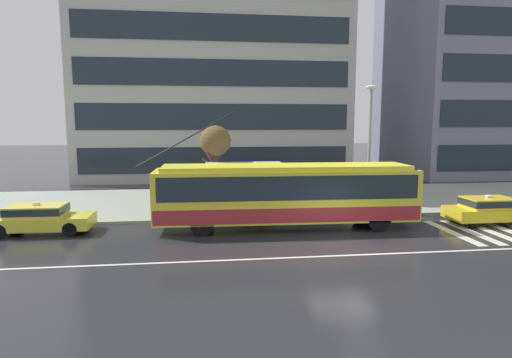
# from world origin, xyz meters

# --- Properties ---
(ground_plane) EXTENTS (160.00, 160.00, 0.00)m
(ground_plane) POSITION_xyz_m (0.00, 0.00, 0.00)
(ground_plane) COLOR #25252A
(sidewalk_slab) EXTENTS (80.00, 10.00, 0.14)m
(sidewalk_slab) POSITION_xyz_m (0.00, 9.84, 0.07)
(sidewalk_slab) COLOR gray
(sidewalk_slab) RESTS_ON ground_plane
(crosswalk_stripe_edge_near) EXTENTS (0.44, 4.40, 0.01)m
(crosswalk_stripe_edge_near) POSITION_xyz_m (5.57, 1.42, 0.00)
(crosswalk_stripe_edge_near) COLOR beige
(crosswalk_stripe_edge_near) RESTS_ON ground_plane
(crosswalk_stripe_inner_a) EXTENTS (0.44, 4.40, 0.01)m
(crosswalk_stripe_inner_a) POSITION_xyz_m (6.47, 1.42, 0.00)
(crosswalk_stripe_inner_a) COLOR beige
(crosswalk_stripe_inner_a) RESTS_ON ground_plane
(crosswalk_stripe_center) EXTENTS (0.44, 4.40, 0.01)m
(crosswalk_stripe_center) POSITION_xyz_m (7.37, 1.42, 0.00)
(crosswalk_stripe_center) COLOR beige
(crosswalk_stripe_center) RESTS_ON ground_plane
(crosswalk_stripe_inner_b) EXTENTS (0.44, 4.40, 0.01)m
(crosswalk_stripe_inner_b) POSITION_xyz_m (8.27, 1.42, 0.00)
(crosswalk_stripe_inner_b) COLOR beige
(crosswalk_stripe_inner_b) RESTS_ON ground_plane
(lane_centre_line) EXTENTS (72.00, 0.14, 0.01)m
(lane_centre_line) POSITION_xyz_m (0.00, -1.20, 0.00)
(lane_centre_line) COLOR silver
(lane_centre_line) RESTS_ON ground_plane
(trolleybus) EXTENTS (12.72, 2.84, 5.35)m
(trolleybus) POSITION_xyz_m (-1.61, 3.24, 1.61)
(trolleybus) COLOR yellow
(trolleybus) RESTS_ON ground_plane
(taxi_queued_behind_bus) EXTENTS (4.32, 1.79, 1.39)m
(taxi_queued_behind_bus) POSITION_xyz_m (-12.61, 3.61, 0.70)
(taxi_queued_behind_bus) COLOR yellow
(taxi_queued_behind_bus) RESTS_ON ground_plane
(taxi_ahead_of_bus) EXTENTS (4.21, 1.76, 1.39)m
(taxi_ahead_of_bus) POSITION_xyz_m (8.38, 2.81, 0.70)
(taxi_ahead_of_bus) COLOR yellow
(taxi_ahead_of_bus) RESTS_ON ground_plane
(bus_shelter) EXTENTS (4.01, 1.83, 2.62)m
(bus_shelter) POSITION_xyz_m (-3.28, 6.31, 2.12)
(bus_shelter) COLOR gray
(bus_shelter) RESTS_ON sidewalk_slab
(pedestrian_at_shelter) EXTENTS (0.50, 0.50, 1.63)m
(pedestrian_at_shelter) POSITION_xyz_m (-2.65, 5.79, 1.10)
(pedestrian_at_shelter) COLOR #55494A
(pedestrian_at_shelter) RESTS_ON sidewalk_slab
(pedestrian_approaching_curb) EXTENTS (1.34, 1.34, 2.02)m
(pedestrian_approaching_curb) POSITION_xyz_m (-0.12, 7.14, 1.80)
(pedestrian_approaching_curb) COLOR #212A2B
(pedestrian_approaching_curb) RESTS_ON sidewalk_slab
(street_lamp) EXTENTS (0.60, 0.32, 6.67)m
(street_lamp) POSITION_xyz_m (3.45, 6.03, 4.09)
(street_lamp) COLOR gray
(street_lamp) RESTS_ON sidewalk_slab
(street_tree_bare) EXTENTS (1.78, 1.69, 4.56)m
(street_tree_bare) POSITION_xyz_m (-4.71, 7.55, 3.75)
(street_tree_bare) COLOR brown
(street_tree_bare) RESTS_ON sidewalk_slab
(office_tower_corner_left) EXTENTS (23.07, 11.48, 27.83)m
(office_tower_corner_left) POSITION_xyz_m (-4.29, 23.90, 13.93)
(office_tower_corner_left) COLOR #ADB0A7
(office_tower_corner_left) RESTS_ON ground_plane
(office_tower_corner_right) EXTENTS (19.19, 13.01, 18.45)m
(office_tower_corner_right) POSITION_xyz_m (22.31, 22.68, 9.24)
(office_tower_corner_right) COLOR gray
(office_tower_corner_right) RESTS_ON ground_plane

